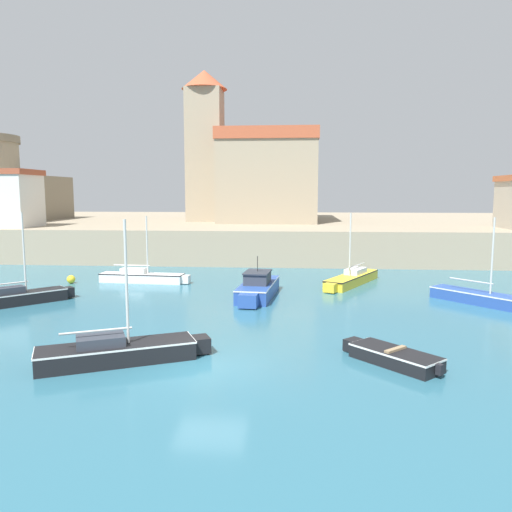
% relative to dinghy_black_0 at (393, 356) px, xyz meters
% --- Properties ---
extents(ground_plane, '(200.00, 200.00, 0.00)m').
position_rel_dinghy_black_0_xyz_m(ground_plane, '(-6.45, -0.86, -0.29)').
color(ground_plane, '#2D667A').
extents(quay_seawall, '(120.00, 40.00, 2.99)m').
position_rel_dinghy_black_0_xyz_m(quay_seawall, '(-6.45, 42.66, 1.21)').
color(quay_seawall, gray).
rests_on(quay_seawall, ground).
extents(dinghy_black_0, '(3.31, 3.44, 0.60)m').
position_rel_dinghy_black_0_xyz_m(dinghy_black_0, '(0.00, 0.00, 0.00)').
color(dinghy_black_0, black).
rests_on(dinghy_black_0, ground).
extents(sailboat_yellow_1, '(4.22, 6.67, 4.79)m').
position_rel_dinghy_black_0_xyz_m(sailboat_yellow_1, '(0.27, 15.69, 0.12)').
color(sailboat_yellow_1, yellow).
rests_on(sailboat_yellow_1, ground).
extents(sailboat_black_2, '(4.38, 4.50, 5.04)m').
position_rel_dinghy_black_0_xyz_m(sailboat_black_2, '(-18.51, 8.15, 0.15)').
color(sailboat_black_2, black).
rests_on(sailboat_black_2, ground).
extents(sailboat_white_3, '(6.31, 1.60, 4.56)m').
position_rel_dinghy_black_0_xyz_m(sailboat_white_3, '(-13.90, 15.27, 0.11)').
color(sailboat_white_3, white).
rests_on(sailboat_white_3, ground).
extents(sailboat_black_4, '(6.07, 3.71, 5.16)m').
position_rel_dinghy_black_0_xyz_m(sailboat_black_4, '(-9.80, -0.62, 0.15)').
color(sailboat_black_4, black).
rests_on(sailboat_black_4, ground).
extents(motorboat_blue_5, '(2.32, 6.39, 2.44)m').
position_rel_dinghy_black_0_xyz_m(motorboat_blue_5, '(-5.69, 11.12, 0.28)').
color(motorboat_blue_5, '#284C9E').
rests_on(motorboat_blue_5, ground).
extents(sailboat_blue_6, '(4.94, 5.37, 4.79)m').
position_rel_dinghy_black_0_xyz_m(sailboat_blue_6, '(6.84, 10.08, 0.09)').
color(sailboat_blue_6, '#284C9E').
rests_on(sailboat_blue_6, ground).
extents(mooring_buoy, '(0.56, 0.56, 0.56)m').
position_rel_dinghy_black_0_xyz_m(mooring_buoy, '(-18.62, 14.56, -0.01)').
color(mooring_buoy, yellow).
rests_on(mooring_buoy, ground).
extents(church, '(14.59, 15.99, 16.12)m').
position_rel_dinghy_black_0_xyz_m(church, '(-7.42, 39.10, 8.03)').
color(church, gray).
rests_on(church, quay_seawall).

